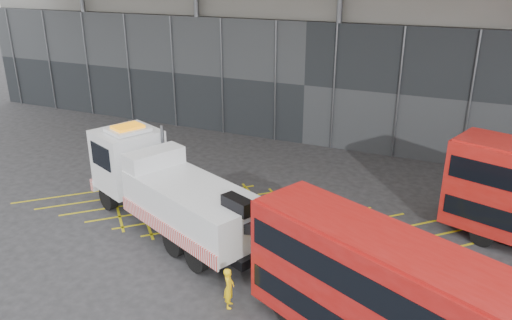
% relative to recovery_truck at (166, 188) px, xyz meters
% --- Properties ---
extents(ground_plane, '(120.00, 120.00, 0.00)m').
position_rel_recovery_truck_xyz_m(ground_plane, '(-0.29, 2.22, -1.95)').
color(ground_plane, '#252628').
extents(road_markings, '(23.16, 7.16, 0.01)m').
position_rel_recovery_truck_xyz_m(road_markings, '(2.91, 2.22, -1.94)').
color(road_markings, gold).
rests_on(road_markings, ground_plane).
extents(recovery_truck, '(11.74, 6.70, 4.22)m').
position_rel_recovery_truck_xyz_m(recovery_truck, '(0.00, 0.00, 0.00)').
color(recovery_truck, black).
rests_on(recovery_truck, ground_plane).
extents(bus_towed, '(10.35, 6.38, 4.19)m').
position_rel_recovery_truck_xyz_m(bus_towed, '(11.06, -4.71, 0.38)').
color(bus_towed, '#9E0F0C').
rests_on(bus_towed, ground_plane).
extents(worker, '(0.54, 0.65, 1.52)m').
position_rel_recovery_truck_xyz_m(worker, '(5.20, -4.01, -1.19)').
color(worker, yellow).
rests_on(worker, ground_plane).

